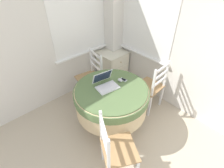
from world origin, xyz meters
TOP-DOWN VIEW (x-y plane):
  - corner_room_shell at (1.34, 1.82)m, footprint 4.56×4.70m
  - round_dining_table at (1.14, 1.64)m, footprint 1.11×1.11m
  - laptop at (1.12, 1.74)m, footprint 0.36×0.34m
  - computer_mouse at (1.36, 1.69)m, footprint 0.06×0.09m
  - cell_phone at (1.43, 1.68)m, footprint 0.07×0.12m
  - dining_chair_near_back_window at (1.32, 2.42)m, footprint 0.46×0.48m
  - dining_chair_near_right_window at (1.93, 1.48)m, footprint 0.45×0.42m
  - dining_chair_camera_near at (0.65, 1.02)m, footprint 0.55×0.56m
  - corner_cabinet at (2.01, 2.56)m, footprint 0.53×0.51m

SIDE VIEW (x-z plane):
  - corner_cabinet at x=2.01m, z-range 0.00..0.69m
  - dining_chair_near_back_window at x=1.32m, z-range -0.02..0.94m
  - dining_chair_near_right_window at x=1.93m, z-range -0.02..0.94m
  - dining_chair_camera_near at x=0.65m, z-range -0.02..0.94m
  - round_dining_table at x=1.14m, z-range 0.19..0.94m
  - cell_phone at x=1.43m, z-range 0.75..0.76m
  - computer_mouse at x=1.36m, z-range 0.75..0.79m
  - laptop at x=1.12m, z-range 0.69..0.90m
  - corner_room_shell at x=1.34m, z-range 0.00..2.55m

